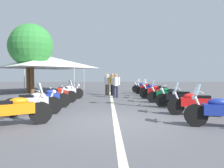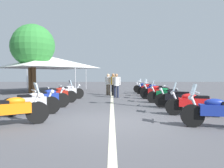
{
  "view_description": "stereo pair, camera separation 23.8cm",
  "coord_description": "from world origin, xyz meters",
  "px_view_note": "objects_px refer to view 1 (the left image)",
  "views": [
    {
      "loc": [
        -6.18,
        0.25,
        1.43
      ],
      "look_at": [
        5.08,
        0.0,
        0.96
      ],
      "focal_mm": 32.31,
      "sensor_mm": 36.0,
      "label": 1
    },
    {
      "loc": [
        -6.18,
        0.01,
        1.43
      ],
      "look_at": [
        5.08,
        0.0,
        0.96
      ],
      "focal_mm": 32.31,
      "sensor_mm": 36.0,
      "label": 2
    }
  ],
  "objects_px": {
    "motorcycle_left_row_2": "(47,98)",
    "roadside_tree_1": "(32,45)",
    "motorcycle_right_row_2": "(178,98)",
    "event_tent": "(45,62)",
    "motorcycle_right_row_3": "(167,94)",
    "motorcycle_right_row_4": "(157,92)",
    "motorcycle_right_row_7": "(144,87)",
    "roadside_tree_0": "(28,47)",
    "motorcycle_right_row_5": "(154,90)",
    "motorcycle_right_row_0": "(223,111)",
    "bystander_1": "(107,83)",
    "motorcycle_right_row_1": "(195,103)",
    "bystander_2": "(112,83)",
    "bystander_3": "(116,84)",
    "motorcycle_left_row_3": "(58,94)",
    "motorcycle_right_row_6": "(147,88)",
    "motorcycle_left_row_1": "(34,103)",
    "motorcycle_left_row_4": "(67,92)",
    "motorcycle_left_row_0": "(13,110)"
  },
  "relations": [
    {
      "from": "motorcycle_right_row_3",
      "to": "motorcycle_left_row_2",
      "type": "bearing_deg",
      "value": 29.06
    },
    {
      "from": "motorcycle_right_row_0",
      "to": "motorcycle_right_row_3",
      "type": "relative_size",
      "value": 1.01
    },
    {
      "from": "motorcycle_right_row_7",
      "to": "motorcycle_left_row_0",
      "type": "bearing_deg",
      "value": 82.3
    },
    {
      "from": "motorcycle_right_row_2",
      "to": "roadside_tree_0",
      "type": "height_order",
      "value": "roadside_tree_0"
    },
    {
      "from": "roadside_tree_1",
      "to": "motorcycle_right_row_3",
      "type": "bearing_deg",
      "value": -122.97
    },
    {
      "from": "motorcycle_right_row_5",
      "to": "bystander_1",
      "type": "xyz_separation_m",
      "value": [
        1.12,
        3.17,
        0.44
      ]
    },
    {
      "from": "motorcycle_left_row_2",
      "to": "motorcycle_right_row_1",
      "type": "relative_size",
      "value": 0.95
    },
    {
      "from": "motorcycle_left_row_0",
      "to": "roadside_tree_1",
      "type": "height_order",
      "value": "roadside_tree_1"
    },
    {
      "from": "motorcycle_left_row_3",
      "to": "motorcycle_left_row_4",
      "type": "relative_size",
      "value": 1.04
    },
    {
      "from": "bystander_1",
      "to": "motorcycle_right_row_6",
      "type": "bearing_deg",
      "value": -48.95
    },
    {
      "from": "motorcycle_right_row_6",
      "to": "event_tent",
      "type": "bearing_deg",
      "value": 4.06
    },
    {
      "from": "motorcycle_left_row_3",
      "to": "motorcycle_left_row_2",
      "type": "bearing_deg",
      "value": -114.07
    },
    {
      "from": "bystander_2",
      "to": "motorcycle_left_row_4",
      "type": "bearing_deg",
      "value": 14.99
    },
    {
      "from": "motorcycle_right_row_4",
      "to": "bystander_1",
      "type": "relative_size",
      "value": 1.33
    },
    {
      "from": "motorcycle_right_row_7",
      "to": "bystander_3",
      "type": "xyz_separation_m",
      "value": [
        -3.66,
        2.48,
        0.45
      ]
    },
    {
      "from": "motorcycle_right_row_7",
      "to": "bystander_3",
      "type": "height_order",
      "value": "bystander_3"
    },
    {
      "from": "motorcycle_right_row_0",
      "to": "motorcycle_right_row_5",
      "type": "height_order",
      "value": "motorcycle_right_row_5"
    },
    {
      "from": "motorcycle_right_row_2",
      "to": "bystander_2",
      "type": "height_order",
      "value": "bystander_2"
    },
    {
      "from": "motorcycle_right_row_4",
      "to": "motorcycle_right_row_7",
      "type": "xyz_separation_m",
      "value": [
        4.7,
        -0.04,
        -0.02
      ]
    },
    {
      "from": "motorcycle_right_row_7",
      "to": "roadside_tree_0",
      "type": "bearing_deg",
      "value": 20.25
    },
    {
      "from": "roadside_tree_1",
      "to": "motorcycle_right_row_5",
      "type": "bearing_deg",
      "value": -105.98
    },
    {
      "from": "bystander_2",
      "to": "motorcycle_left_row_1",
      "type": "bearing_deg",
      "value": 42.79
    },
    {
      "from": "motorcycle_left_row_2",
      "to": "motorcycle_left_row_3",
      "type": "xyz_separation_m",
      "value": [
        1.69,
        -0.03,
        0.0
      ]
    },
    {
      "from": "motorcycle_right_row_7",
      "to": "motorcycle_right_row_6",
      "type": "bearing_deg",
      "value": 108.5
    },
    {
      "from": "motorcycle_right_row_3",
      "to": "roadside_tree_1",
      "type": "xyz_separation_m",
      "value": [
        5.9,
        9.09,
        3.36
      ]
    },
    {
      "from": "motorcycle_left_row_2",
      "to": "roadside_tree_1",
      "type": "xyz_separation_m",
      "value": [
        7.51,
        3.42,
        3.36
      ]
    },
    {
      "from": "motorcycle_left_row_2",
      "to": "motorcycle_right_row_7",
      "type": "distance_m",
      "value": 9.75
    },
    {
      "from": "motorcycle_left_row_4",
      "to": "bystander_2",
      "type": "height_order",
      "value": "bystander_2"
    },
    {
      "from": "motorcycle_left_row_1",
      "to": "motorcycle_right_row_5",
      "type": "relative_size",
      "value": 0.96
    },
    {
      "from": "motorcycle_right_row_2",
      "to": "event_tent",
      "type": "bearing_deg",
      "value": -23.59
    },
    {
      "from": "motorcycle_right_row_0",
      "to": "roadside_tree_0",
      "type": "bearing_deg",
      "value": -37.34
    },
    {
      "from": "roadside_tree_0",
      "to": "roadside_tree_1",
      "type": "xyz_separation_m",
      "value": [
        -0.28,
        -0.41,
        0.09
      ]
    },
    {
      "from": "motorcycle_left_row_1",
      "to": "motorcycle_right_row_6",
      "type": "distance_m",
      "value": 9.76
    },
    {
      "from": "motorcycle_right_row_2",
      "to": "event_tent",
      "type": "height_order",
      "value": "event_tent"
    },
    {
      "from": "motorcycle_right_row_2",
      "to": "motorcycle_right_row_4",
      "type": "bearing_deg",
      "value": -64.5
    },
    {
      "from": "motorcycle_right_row_5",
      "to": "motorcycle_right_row_0",
      "type": "bearing_deg",
      "value": 105.7
    },
    {
      "from": "motorcycle_left_row_0",
      "to": "bystander_1",
      "type": "xyz_separation_m",
      "value": [
        9.14,
        -2.58,
        0.43
      ]
    },
    {
      "from": "motorcycle_right_row_1",
      "to": "bystander_2",
      "type": "distance_m",
      "value": 7.78
    },
    {
      "from": "motorcycle_left_row_2",
      "to": "motorcycle_right_row_6",
      "type": "height_order",
      "value": "motorcycle_right_row_6"
    },
    {
      "from": "bystander_1",
      "to": "motorcycle_left_row_4",
      "type": "bearing_deg",
      "value": 170.19
    },
    {
      "from": "motorcycle_right_row_1",
      "to": "motorcycle_right_row_5",
      "type": "distance_m",
      "value": 6.52
    },
    {
      "from": "motorcycle_left_row_0",
      "to": "motorcycle_left_row_4",
      "type": "bearing_deg",
      "value": 57.54
    },
    {
      "from": "motorcycle_left_row_1",
      "to": "bystander_2",
      "type": "distance_m",
      "value": 7.71
    },
    {
      "from": "motorcycle_right_row_5",
      "to": "motorcycle_right_row_6",
      "type": "height_order",
      "value": "motorcycle_right_row_5"
    },
    {
      "from": "motorcycle_left_row_2",
      "to": "motorcycle_right_row_6",
      "type": "bearing_deg",
      "value": 23.29
    },
    {
      "from": "motorcycle_left_row_4",
      "to": "motorcycle_right_row_2",
      "type": "height_order",
      "value": "motorcycle_left_row_4"
    },
    {
      "from": "motorcycle_right_row_0",
      "to": "roadside_tree_1",
      "type": "height_order",
      "value": "roadside_tree_1"
    },
    {
      "from": "motorcycle_left_row_1",
      "to": "motorcycle_left_row_3",
      "type": "bearing_deg",
      "value": 67.25
    },
    {
      "from": "motorcycle_right_row_2",
      "to": "motorcycle_right_row_5",
      "type": "relative_size",
      "value": 0.93
    },
    {
      "from": "event_tent",
      "to": "motorcycle_right_row_7",
      "type": "bearing_deg",
      "value": -99.4
    }
  ]
}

